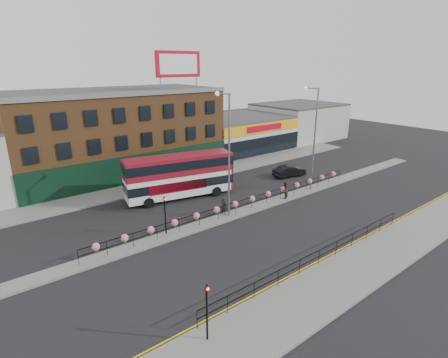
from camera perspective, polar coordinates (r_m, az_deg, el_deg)
ground at (r=32.99m, az=3.22°, el=-5.42°), size 120.00×120.00×0.00m
south_pavement at (r=26.23m, az=21.21°, el=-13.29°), size 60.00×4.00×0.15m
north_pavement at (r=42.11m, az=-7.56°, el=-0.09°), size 60.00×4.00×0.15m
median at (r=32.96m, az=3.23°, el=-5.30°), size 60.00×1.60×0.15m
yellow_line_inner at (r=27.27m, az=17.02°, el=-11.68°), size 60.00×0.10×0.01m
yellow_line_outer at (r=27.19m, az=17.34°, el=-11.81°), size 60.00×0.10×0.01m
brick_building at (r=46.21m, az=-17.25°, el=7.37°), size 25.00×12.21×10.30m
supermarket at (r=56.72m, az=2.24°, el=7.54°), size 15.00×12.25×5.30m
warehouse_east at (r=67.05m, az=12.00°, el=9.28°), size 14.50×12.00×6.30m
billboard at (r=43.82m, az=-7.46°, el=18.08°), size 6.00×0.29×4.40m
median_railing at (r=32.59m, az=3.26°, el=-3.74°), size 30.04×0.56×1.23m
south_railing at (r=25.16m, az=15.27°, el=-11.70°), size 20.04×0.05×1.12m
double_decker_bus at (r=35.84m, az=-7.24°, el=1.12°), size 11.39×4.84×4.49m
car at (r=43.72m, az=10.62°, el=1.30°), size 3.08×4.77×1.39m
pedestrian_a at (r=31.85m, az=-0.05°, el=-4.35°), size 0.86×0.77×1.69m
pedestrian_b at (r=36.04m, az=9.88°, el=-1.77°), size 1.36×1.31×1.80m
lamp_column_west at (r=29.99m, az=0.51°, el=5.49°), size 0.39×1.91×10.91m
lamp_column_east at (r=38.10m, az=14.33°, el=7.66°), size 0.39×1.91×10.86m
traffic_light_south at (r=17.78m, az=-2.84°, el=-19.17°), size 0.15×0.28×3.65m
traffic_light_median at (r=28.12m, az=-9.65°, el=-4.55°), size 0.15×0.28×3.65m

